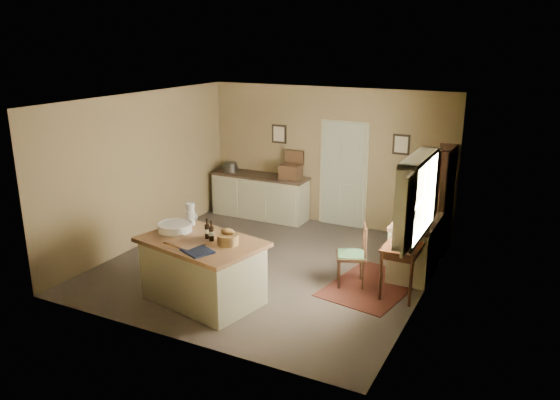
# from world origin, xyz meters

# --- Properties ---
(ground) EXTENTS (5.00, 5.00, 0.00)m
(ground) POSITION_xyz_m (0.00, 0.00, 0.00)
(ground) COLOR brown
(ground) RESTS_ON ground
(wall_back) EXTENTS (5.00, 0.10, 2.70)m
(wall_back) POSITION_xyz_m (0.00, 2.50, 1.35)
(wall_back) COLOR olive
(wall_back) RESTS_ON ground
(wall_front) EXTENTS (5.00, 0.10, 2.70)m
(wall_front) POSITION_xyz_m (0.00, -2.50, 1.35)
(wall_front) COLOR olive
(wall_front) RESTS_ON ground
(wall_left) EXTENTS (0.10, 5.00, 2.70)m
(wall_left) POSITION_xyz_m (-2.50, 0.00, 1.35)
(wall_left) COLOR olive
(wall_left) RESTS_ON ground
(wall_right) EXTENTS (0.10, 5.00, 2.70)m
(wall_right) POSITION_xyz_m (2.50, 0.00, 1.35)
(wall_right) COLOR olive
(wall_right) RESTS_ON ground
(ceiling) EXTENTS (5.00, 5.00, 0.00)m
(ceiling) POSITION_xyz_m (0.00, 0.00, 2.70)
(ceiling) COLOR silver
(ceiling) RESTS_ON wall_back
(door) EXTENTS (0.97, 0.06, 2.11)m
(door) POSITION_xyz_m (0.35, 2.47, 1.05)
(door) COLOR #A2A68F
(door) RESTS_ON ground
(framed_prints) EXTENTS (2.82, 0.02, 0.38)m
(framed_prints) POSITION_xyz_m (0.20, 2.48, 1.72)
(framed_prints) COLOR black
(framed_prints) RESTS_ON ground
(window) EXTENTS (0.25, 1.99, 1.12)m
(window) POSITION_xyz_m (2.42, -0.20, 1.55)
(window) COLOR #B5B18F
(window) RESTS_ON ground
(work_island) EXTENTS (1.87, 1.41, 1.20)m
(work_island) POSITION_xyz_m (-0.26, -1.46, 0.48)
(work_island) COLOR #B5B18F
(work_island) RESTS_ON ground
(sideboard) EXTENTS (2.04, 0.58, 1.18)m
(sideboard) POSITION_xyz_m (-1.34, 2.20, 0.48)
(sideboard) COLOR #B5B18F
(sideboard) RESTS_ON ground
(rug) EXTENTS (1.35, 1.76, 0.01)m
(rug) POSITION_xyz_m (1.75, 0.04, 0.00)
(rug) COLOR #4A1E14
(rug) RESTS_ON ground
(writing_desk) EXTENTS (0.51, 0.83, 0.82)m
(writing_desk) POSITION_xyz_m (2.20, 0.04, 0.66)
(writing_desk) COLOR #341A0E
(writing_desk) RESTS_ON ground
(desk_chair) EXTENTS (0.56, 0.56, 0.92)m
(desk_chair) POSITION_xyz_m (1.43, -0.04, 0.46)
(desk_chair) COLOR black
(desk_chair) RESTS_ON ground
(right_cabinet) EXTENTS (0.63, 1.13, 0.99)m
(right_cabinet) POSITION_xyz_m (2.20, 0.77, 0.46)
(right_cabinet) COLOR #B5B18F
(right_cabinet) RESTS_ON ground
(shelving_unit) EXTENTS (0.31, 0.82, 1.83)m
(shelving_unit) POSITION_xyz_m (2.35, 2.00, 0.91)
(shelving_unit) COLOR black
(shelving_unit) RESTS_ON ground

